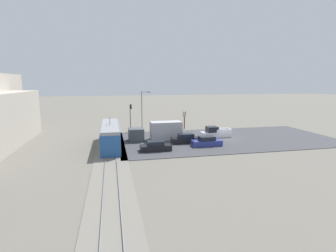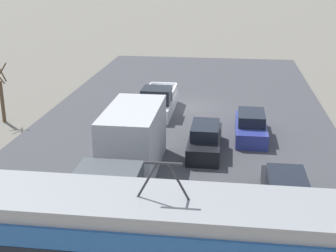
{
  "view_description": "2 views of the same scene",
  "coord_description": "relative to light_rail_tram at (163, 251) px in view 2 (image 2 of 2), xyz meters",
  "views": [
    {
      "loc": [
        -42.71,
        20.27,
        10.11
      ],
      "look_at": [
        -0.5,
        11.02,
        2.85
      ],
      "focal_mm": 28.0,
      "sensor_mm": 36.0,
      "label": 1
    },
    {
      "loc": [
        -2.84,
        32.46,
        9.94
      ],
      "look_at": [
        -0.03,
        11.34,
        2.55
      ],
      "focal_mm": 50.0,
      "sensor_mm": 36.0,
      "label": 2
    }
  ],
  "objects": [
    {
      "name": "box_truck",
      "position": [
        2.9,
        -8.32,
        -0.22
      ],
      "size": [
        2.6,
        9.25,
        3.16
      ],
      "color": "#4C5156",
      "rests_on": "ground"
    },
    {
      "name": "sedan_car_1",
      "position": [
        -4.38,
        -6.52,
        -1.08
      ],
      "size": [
        1.85,
        4.59,
        1.45
      ],
      "color": "black",
      "rests_on": "ground"
    },
    {
      "name": "sedan_car_2",
      "position": [
        -3.17,
        -14.98,
        -1.05
      ],
      "size": [
        1.81,
        4.75,
        1.52
      ],
      "rotation": [
        0.0,
        0.0,
        3.14
      ],
      "color": "navy",
      "rests_on": "ground"
    },
    {
      "name": "road_surface",
      "position": [
        1.11,
        -20.5,
        -1.72
      ],
      "size": [
        19.42,
        38.53,
        0.08
      ],
      "color": "#424247",
      "rests_on": "ground"
    },
    {
      "name": "sedan_car_0",
      "position": [
        -0.57,
        -12.27,
        -1.03
      ],
      "size": [
        1.73,
        4.8,
        1.57
      ],
      "rotation": [
        0.0,
        0.0,
        3.14
      ],
      "color": "black",
      "rests_on": "ground"
    },
    {
      "name": "pickup_truck",
      "position": [
        3.08,
        -19.0,
        -0.95
      ],
      "size": [
        2.09,
        5.6,
        1.94
      ],
      "color": "silver",
      "rests_on": "ground"
    },
    {
      "name": "street_tree",
      "position": [
        12.97,
        -15.87,
        0.04
      ],
      "size": [
        0.95,
        0.79,
        3.96
      ],
      "color": "brown",
      "rests_on": "ground"
    },
    {
      "name": "ground_plane",
      "position": [
        1.11,
        -20.5,
        -1.76
      ],
      "size": [
        320.0,
        320.0,
        0.0
      ],
      "primitive_type": "plane",
      "color": "slate"
    },
    {
      "name": "light_rail_tram",
      "position": [
        0.0,
        0.0,
        0.0
      ],
      "size": [
        13.74,
        2.81,
        4.59
      ],
      "color": "#235193",
      "rests_on": "ground"
    }
  ]
}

